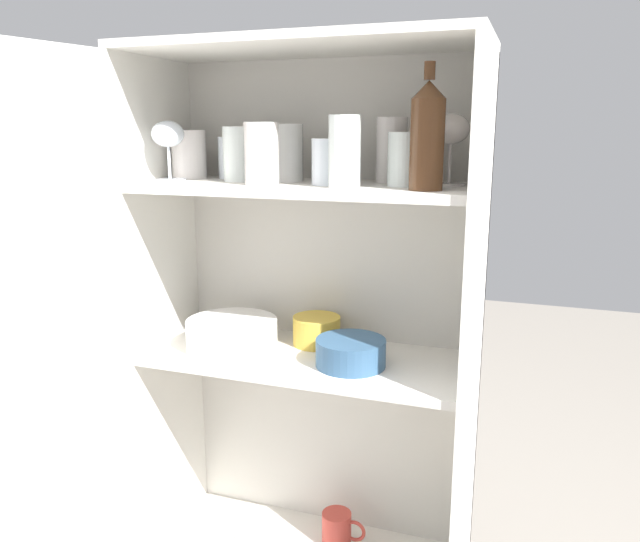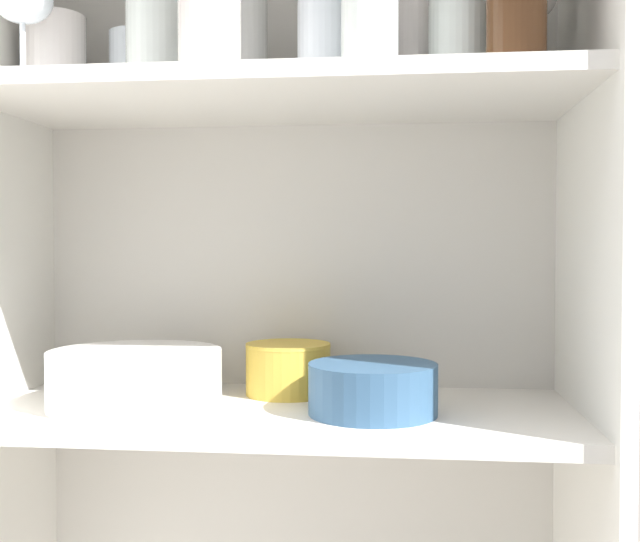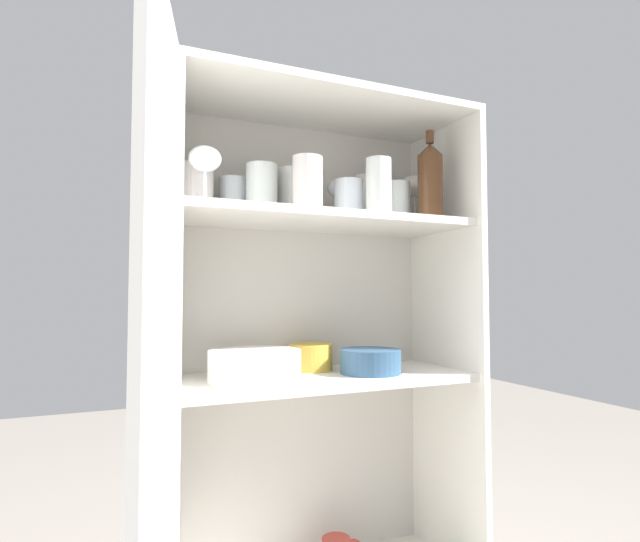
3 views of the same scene
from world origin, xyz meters
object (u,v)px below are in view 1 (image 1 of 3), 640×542
object	(u,v)px
wine_bottle	(427,135)
mixing_bowl_large	(351,351)
coffee_mug_primary	(338,529)
plate_stack_white	(232,334)
serving_bowl_small	(316,329)

from	to	relation	value
wine_bottle	mixing_bowl_large	xyz separation A→B (m)	(-0.16, 0.04, -0.48)
coffee_mug_primary	plate_stack_white	bearing A→B (deg)	-163.89
mixing_bowl_large	serving_bowl_small	xyz separation A→B (m)	(-0.12, 0.11, 0.00)
mixing_bowl_large	wine_bottle	bearing A→B (deg)	-14.99
plate_stack_white	serving_bowl_small	bearing A→B (deg)	28.04
plate_stack_white	coffee_mug_primary	distance (m)	0.58
mixing_bowl_large	serving_bowl_small	bearing A→B (deg)	138.09
mixing_bowl_large	coffee_mug_primary	xyz separation A→B (m)	(-0.06, 0.09, -0.52)
plate_stack_white	mixing_bowl_large	bearing A→B (deg)	-2.74
mixing_bowl_large	coffee_mug_primary	distance (m)	0.53
mixing_bowl_large	serving_bowl_small	distance (m)	0.17
coffee_mug_primary	mixing_bowl_large	bearing A→B (deg)	-57.44
plate_stack_white	mixing_bowl_large	xyz separation A→B (m)	(0.30, -0.01, -0.00)
mixing_bowl_large	serving_bowl_small	size ratio (longest dim) A/B	1.34
wine_bottle	serving_bowl_small	xyz separation A→B (m)	(-0.29, 0.15, -0.47)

